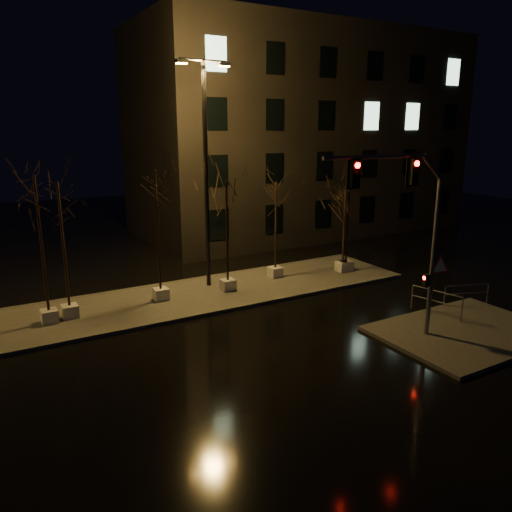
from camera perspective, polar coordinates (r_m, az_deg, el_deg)
ground at (r=19.72m, az=0.67°, el=-9.66°), size 90.00×90.00×0.00m
median at (r=24.68m, az=-6.45°, el=-4.47°), size 22.00×5.00×0.15m
sidewalk_corner at (r=22.02m, az=22.86°, el=-7.99°), size 7.00×5.00×0.15m
building at (r=40.70m, az=4.92°, el=13.71°), size 25.00×12.00×15.00m
tree_0 at (r=21.57m, az=-23.69°, el=4.90°), size 1.80×1.80×6.29m
tree_1 at (r=21.88m, az=-21.47°, el=4.53°), size 1.80×1.80×5.94m
tree_2 at (r=23.01m, az=-11.34°, el=6.32°), size 1.80×1.80×6.26m
tree_3 at (r=24.06m, az=-3.37°, el=5.81°), size 1.80×1.80×5.65m
tree_4 at (r=26.35m, az=2.30°, el=5.99°), size 1.80×1.80×5.29m
tree_5 at (r=27.96m, az=10.14°, el=5.41°), size 1.80×1.80×4.74m
tree_6 at (r=28.07m, az=10.52°, el=5.51°), size 1.80×1.80×4.78m
traffic_signal_mast at (r=19.12m, az=17.39°, el=3.85°), size 5.68×0.98×7.01m
streetlight_main at (r=24.74m, az=-5.77°, el=10.77°), size 2.74×0.40×10.97m
guard_rail_a at (r=24.81m, az=22.92°, el=-3.77°), size 2.10×0.77×0.96m
guard_rail_b at (r=22.95m, az=19.92°, el=-4.68°), size 0.60×2.29×1.11m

